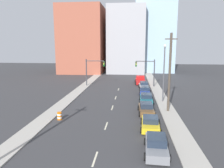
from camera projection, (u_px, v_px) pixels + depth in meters
name	position (u px, v px, depth m)	size (l,w,h in m)	color
sidewalk_left	(91.00, 81.00, 56.20)	(2.16, 92.59, 0.13)	#ADA89E
sidewalk_right	(153.00, 82.00, 54.71)	(2.16, 92.59, 0.13)	#ADA89E
lane_stripe_at_8m	(95.00, 159.00, 17.66)	(0.16, 2.40, 0.01)	beige
lane_stripe_at_15m	(106.00, 126.00, 24.88)	(0.16, 2.40, 0.01)	beige
lane_stripe_at_22m	(112.00, 108.00, 32.09)	(0.16, 2.40, 0.01)	beige
lane_stripe_at_29m	(116.00, 98.00, 38.22)	(0.16, 2.40, 0.01)	beige
lane_stripe_at_36m	(118.00, 89.00, 45.43)	(0.16, 2.40, 0.01)	beige
building_brick_left	(83.00, 40.00, 73.41)	(14.00, 16.00, 21.53)	#9E513D
building_office_center	(127.00, 40.00, 75.97)	(12.00, 20.00, 21.45)	#99999E
building_glass_right	(153.00, 20.00, 77.74)	(13.00, 20.00, 35.77)	#99B7CC
traffic_signal_left	(92.00, 69.00, 48.58)	(4.24, 0.35, 6.05)	#38383D
traffic_signal_right	(149.00, 69.00, 47.39)	(4.24, 0.35, 6.05)	#38383D
utility_pole_right_mid	(170.00, 73.00, 29.21)	(1.60, 0.32, 10.67)	#473D33
traffic_barrel	(59.00, 116.00, 26.88)	(0.56, 0.56, 0.95)	orange
street_lamp	(164.00, 70.00, 34.38)	(0.44, 0.44, 9.19)	#4C4C51
sedan_gray	(156.00, 145.00, 18.54)	(2.25, 4.69, 1.52)	slate
sedan_yellow	(150.00, 123.00, 23.91)	(2.29, 4.38, 1.38)	gold
sedan_brown	(146.00, 109.00, 29.24)	(2.21, 4.64, 1.50)	brown
sedan_teal	(146.00, 99.00, 34.74)	(2.27, 4.80, 1.46)	#196B75
sedan_blue	(145.00, 91.00, 40.88)	(2.23, 4.45, 1.38)	navy
sedan_white	(144.00, 86.00, 45.94)	(2.18, 4.73, 1.50)	silver
pickup_truck_red	(140.00, 80.00, 52.20)	(2.62, 5.69, 1.85)	red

